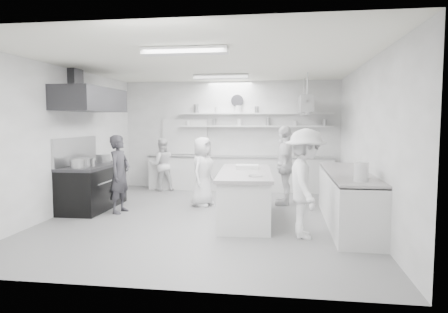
# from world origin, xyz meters

# --- Properties ---
(floor) EXTENTS (6.00, 7.00, 0.02)m
(floor) POSITION_xyz_m (0.00, 0.00, -0.01)
(floor) COLOR gray
(floor) RESTS_ON ground
(ceiling) EXTENTS (6.00, 7.00, 0.02)m
(ceiling) POSITION_xyz_m (0.00, 0.00, 3.01)
(ceiling) COLOR white
(ceiling) RESTS_ON wall_back
(wall_back) EXTENTS (6.00, 0.04, 3.00)m
(wall_back) POSITION_xyz_m (0.00, 3.50, 1.50)
(wall_back) COLOR white
(wall_back) RESTS_ON floor
(wall_front) EXTENTS (6.00, 0.04, 3.00)m
(wall_front) POSITION_xyz_m (0.00, -3.50, 1.50)
(wall_front) COLOR white
(wall_front) RESTS_ON floor
(wall_left) EXTENTS (0.04, 7.00, 3.00)m
(wall_left) POSITION_xyz_m (-3.00, 0.00, 1.50)
(wall_left) COLOR white
(wall_left) RESTS_ON floor
(wall_right) EXTENTS (0.04, 7.00, 3.00)m
(wall_right) POSITION_xyz_m (3.00, 0.00, 1.50)
(wall_right) COLOR white
(wall_right) RESTS_ON floor
(stove) EXTENTS (0.80, 1.80, 0.90)m
(stove) POSITION_xyz_m (-2.60, 0.40, 0.45)
(stove) COLOR black
(stove) RESTS_ON floor
(exhaust_hood) EXTENTS (0.85, 2.00, 0.50)m
(exhaust_hood) POSITION_xyz_m (-2.60, 0.40, 2.35)
(exhaust_hood) COLOR #303033
(exhaust_hood) RESTS_ON wall_left
(back_counter) EXTENTS (5.00, 0.60, 0.92)m
(back_counter) POSITION_xyz_m (0.30, 3.20, 0.46)
(back_counter) COLOR silver
(back_counter) RESTS_ON floor
(shelf_lower) EXTENTS (4.20, 0.26, 0.04)m
(shelf_lower) POSITION_xyz_m (0.70, 3.37, 1.75)
(shelf_lower) COLOR silver
(shelf_lower) RESTS_ON wall_back
(shelf_upper) EXTENTS (4.20, 0.26, 0.04)m
(shelf_upper) POSITION_xyz_m (0.70, 3.37, 2.10)
(shelf_upper) COLOR silver
(shelf_upper) RESTS_ON wall_back
(pass_through_window) EXTENTS (1.30, 0.04, 1.00)m
(pass_through_window) POSITION_xyz_m (-1.30, 3.48, 1.45)
(pass_through_window) COLOR black
(pass_through_window) RESTS_ON wall_back
(wall_clock) EXTENTS (0.32, 0.05, 0.32)m
(wall_clock) POSITION_xyz_m (0.20, 3.46, 2.45)
(wall_clock) COLOR white
(wall_clock) RESTS_ON wall_back
(right_counter) EXTENTS (0.74, 3.30, 0.94)m
(right_counter) POSITION_xyz_m (2.65, -0.20, 0.47)
(right_counter) COLOR silver
(right_counter) RESTS_ON floor
(pot_rack) EXTENTS (0.30, 1.60, 0.40)m
(pot_rack) POSITION_xyz_m (2.00, 2.40, 2.30)
(pot_rack) COLOR #A5A5A6
(pot_rack) RESTS_ON ceiling
(light_fixture_front) EXTENTS (1.30, 0.25, 0.10)m
(light_fixture_front) POSITION_xyz_m (0.00, -1.80, 2.94)
(light_fixture_front) COLOR silver
(light_fixture_front) RESTS_ON ceiling
(light_fixture_rear) EXTENTS (1.30, 0.25, 0.10)m
(light_fixture_rear) POSITION_xyz_m (0.00, 1.80, 2.94)
(light_fixture_rear) COLOR silver
(light_fixture_rear) RESTS_ON ceiling
(prep_island) EXTENTS (1.07, 2.47, 0.89)m
(prep_island) POSITION_xyz_m (0.75, -0.11, 0.44)
(prep_island) COLOR silver
(prep_island) RESTS_ON floor
(stove_pot) EXTENTS (0.42, 0.42, 0.22)m
(stove_pot) POSITION_xyz_m (-2.60, 0.05, 1.02)
(stove_pot) COLOR #A5A5A6
(stove_pot) RESTS_ON stove
(cook_stove) EXTENTS (0.46, 0.63, 1.61)m
(cook_stove) POSITION_xyz_m (-1.87, 0.13, 0.81)
(cook_stove) COLOR #313034
(cook_stove) RESTS_ON floor
(cook_back) EXTENTS (0.84, 0.76, 1.42)m
(cook_back) POSITION_xyz_m (-1.79, 2.83, 0.71)
(cook_back) COLOR white
(cook_back) RESTS_ON floor
(cook_island_left) EXTENTS (0.67, 0.85, 1.54)m
(cook_island_left) POSITION_xyz_m (-0.31, 1.05, 0.77)
(cook_island_left) COLOR white
(cook_island_left) RESTS_ON floor
(cook_island_right) EXTENTS (0.50, 1.07, 1.80)m
(cook_island_right) POSITION_xyz_m (1.51, 1.45, 0.90)
(cook_island_right) COLOR white
(cook_island_right) RESTS_ON floor
(cook_right) EXTENTS (0.74, 1.19, 1.78)m
(cook_right) POSITION_xyz_m (1.83, -1.15, 0.89)
(cook_right) COLOR white
(cook_right) RESTS_ON floor
(bowl_island_a) EXTENTS (0.31, 0.31, 0.06)m
(bowl_island_a) POSITION_xyz_m (1.00, -0.77, 0.92)
(bowl_island_a) COLOR #A5A5A6
(bowl_island_a) RESTS_ON prep_island
(bowl_island_b) EXTENTS (0.22, 0.22, 0.06)m
(bowl_island_b) POSITION_xyz_m (0.90, 0.36, 0.92)
(bowl_island_b) COLOR silver
(bowl_island_b) RESTS_ON prep_island
(bowl_right) EXTENTS (0.27, 0.27, 0.06)m
(bowl_right) POSITION_xyz_m (2.74, -1.01, 0.97)
(bowl_right) COLOR silver
(bowl_right) RESTS_ON right_counter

